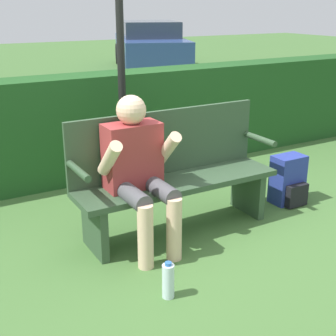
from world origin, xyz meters
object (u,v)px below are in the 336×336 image
object	(u,v)px
water_bottle	(168,281)
parked_car	(150,46)
park_bench	(174,173)
person_seated	(138,166)
backpack	(288,181)
signpost	(121,57)

from	to	relation	value
water_bottle	parked_car	world-z (taller)	parked_car
water_bottle	parked_car	distance (m)	10.91
water_bottle	park_bench	bearing A→B (deg)	57.55
person_seated	water_bottle	world-z (taller)	person_seated
backpack	water_bottle	distance (m)	1.84
signpost	parked_car	xyz separation A→B (m)	(4.46, 7.92, -0.66)
park_bench	person_seated	world-z (taller)	person_seated
water_bottle	signpost	size ratio (longest dim) A/B	0.11
backpack	water_bottle	xyz separation A→B (m)	(-1.69, -0.73, -0.10)
person_seated	water_bottle	size ratio (longest dim) A/B	4.60
water_bottle	person_seated	bearing A→B (deg)	77.46
park_bench	backpack	xyz separation A→B (m)	(1.16, -0.09, -0.26)
backpack	parked_car	xyz separation A→B (m)	(3.31, 8.96, 0.41)
park_bench	backpack	distance (m)	1.20
water_bottle	backpack	bearing A→B (deg)	23.49
backpack	person_seated	bearing A→B (deg)	-178.76
park_bench	signpost	distance (m)	1.24
park_bench	parked_car	distance (m)	9.93
park_bench	signpost	size ratio (longest dim) A/B	0.74
person_seated	water_bottle	distance (m)	0.88
park_bench	parked_car	size ratio (longest dim) A/B	0.36
signpost	parked_car	size ratio (longest dim) A/B	0.49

